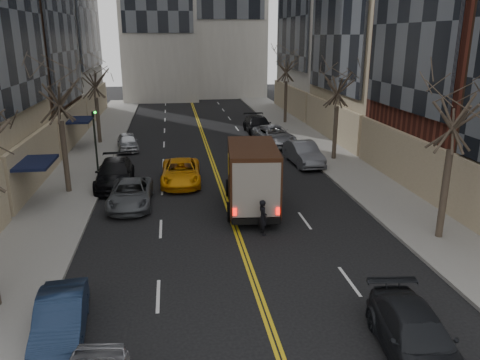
% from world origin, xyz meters
% --- Properties ---
extents(sidewalk_left, '(4.00, 66.00, 0.15)m').
position_xyz_m(sidewalk_left, '(-9.00, 27.00, 0.07)').
color(sidewalk_left, slate).
rests_on(sidewalk_left, ground).
extents(sidewalk_right, '(4.00, 66.00, 0.15)m').
position_xyz_m(sidewalk_right, '(9.00, 27.00, 0.07)').
color(sidewalk_right, slate).
rests_on(sidewalk_right, ground).
extents(tree_lf_mid, '(3.20, 3.20, 8.91)m').
position_xyz_m(tree_lf_mid, '(-8.80, 20.00, 6.60)').
color(tree_lf_mid, '#382D23').
rests_on(tree_lf_mid, sidewalk_left).
extents(tree_lf_far, '(3.20, 3.20, 8.12)m').
position_xyz_m(tree_lf_far, '(-8.80, 33.00, 6.02)').
color(tree_lf_far, '#382D23').
rests_on(tree_lf_far, sidewalk_left).
extents(tree_rt_near, '(3.20, 3.20, 8.71)m').
position_xyz_m(tree_rt_near, '(8.80, 11.00, 6.45)').
color(tree_rt_near, '#382D23').
rests_on(tree_rt_near, sidewalk_right).
extents(tree_rt_mid, '(3.20, 3.20, 8.32)m').
position_xyz_m(tree_rt_mid, '(8.80, 25.00, 6.17)').
color(tree_rt_mid, '#382D23').
rests_on(tree_rt_mid, sidewalk_right).
extents(tree_rt_far, '(3.20, 3.20, 9.11)m').
position_xyz_m(tree_rt_far, '(8.80, 40.00, 6.74)').
color(tree_rt_far, '#382D23').
rests_on(tree_rt_far, sidewalk_right).
extents(traffic_signal, '(0.29, 0.26, 4.70)m').
position_xyz_m(traffic_signal, '(-7.39, 22.00, 2.82)').
color(traffic_signal, black).
rests_on(traffic_signal, sidewalk_left).
extents(ups_truck, '(3.08, 6.56, 3.48)m').
position_xyz_m(ups_truck, '(1.20, 16.07, 1.75)').
color(ups_truck, black).
rests_on(ups_truck, ground).
extents(observer_sedan, '(2.40, 4.81, 1.34)m').
position_xyz_m(observer_sedan, '(3.73, 3.62, 0.67)').
color(observer_sedan, black).
rests_on(observer_sedan, ground).
extents(taxi, '(2.50, 5.13, 1.40)m').
position_xyz_m(taxi, '(-2.35, 21.03, 0.70)').
color(taxi, orange).
rests_on(taxi, ground).
extents(pedestrian, '(0.50, 0.67, 1.66)m').
position_xyz_m(pedestrian, '(1.14, 12.68, 0.83)').
color(pedestrian, black).
rests_on(pedestrian, ground).
extents(parked_lf_b, '(1.71, 4.01, 1.28)m').
position_xyz_m(parked_lf_b, '(-6.30, 6.08, 0.64)').
color(parked_lf_b, '#111E36').
rests_on(parked_lf_b, ground).
extents(parked_lf_c, '(2.26, 4.79, 1.32)m').
position_xyz_m(parked_lf_c, '(-5.10, 17.42, 0.66)').
color(parked_lf_c, '#494D51').
rests_on(parked_lf_c, ground).
extents(parked_lf_d, '(2.26, 5.33, 1.53)m').
position_xyz_m(parked_lf_d, '(-6.30, 21.11, 0.77)').
color(parked_lf_d, black).
rests_on(parked_lf_d, ground).
extents(parked_lf_e, '(2.06, 4.04, 1.32)m').
position_xyz_m(parked_lf_e, '(-6.30, 30.43, 0.66)').
color(parked_lf_e, '#B7BBC0').
rests_on(parked_lf_e, ground).
extents(parked_rt_a, '(1.95, 4.90, 1.59)m').
position_xyz_m(parked_rt_a, '(6.30, 24.23, 0.79)').
color(parked_rt_a, '#505258').
rests_on(parked_rt_a, ground).
extents(parked_rt_b, '(3.14, 5.78, 1.54)m').
position_xyz_m(parked_rt_b, '(5.59, 30.68, 0.77)').
color(parked_rt_b, '#AAACB2').
rests_on(parked_rt_b, ground).
extents(parked_rt_c, '(2.25, 5.50, 1.59)m').
position_xyz_m(parked_rt_c, '(5.10, 35.30, 0.80)').
color(parked_rt_c, black).
rests_on(parked_rt_c, ground).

